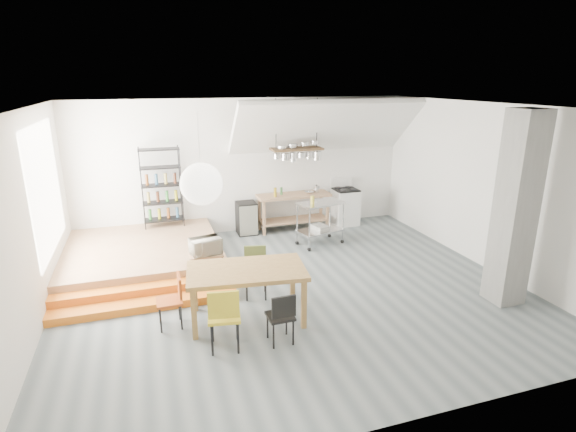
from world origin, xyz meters
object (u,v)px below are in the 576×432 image
object	(u,v)px
rolling_cart	(320,217)
mini_fridge	(247,218)
dining_table	(247,274)
stove	(345,206)

from	to	relation	value
rolling_cart	mini_fridge	bearing A→B (deg)	124.82
dining_table	rolling_cart	size ratio (longest dim) A/B	1.72
rolling_cart	mini_fridge	size ratio (longest dim) A/B	1.40
rolling_cart	mini_fridge	world-z (taller)	rolling_cart
dining_table	rolling_cart	distance (m)	3.60
stove	rolling_cart	distance (m)	1.67
stove	dining_table	xyz separation A→B (m)	(-3.49, -3.94, 0.28)
stove	mini_fridge	xyz separation A→B (m)	(-2.59, 0.04, -0.09)
dining_table	mini_fridge	world-z (taller)	dining_table
dining_table	stove	bearing A→B (deg)	55.47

